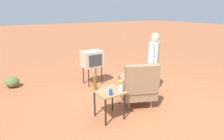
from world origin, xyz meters
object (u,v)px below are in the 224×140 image
Objects in this scene: tv_on_stand at (92,59)px; soda_can_blue at (111,92)px; person_standing at (154,60)px; bottle_tall_amber at (95,83)px; side_table at (109,95)px; armchair at (139,86)px; flower_vase at (121,85)px.

soda_can_blue is at bearing 71.59° from tv_on_stand.
person_standing reaches higher than bottle_tall_amber.
tv_on_stand is 1.85m from person_standing.
bottle_tall_amber is (0.21, -0.20, 0.24)m from side_table.
person_standing is at bearing -172.21° from bottle_tall_amber.
soda_can_blue is at bearing 66.21° from side_table.
person_standing is (-0.81, -0.37, 0.44)m from armchair.
armchair is at bearing -163.27° from soda_can_blue.
bottle_tall_amber is at bearing -5.66° from armchair.
tv_on_stand is at bearing -102.66° from flower_vase.
soda_can_blue is 0.46× the size of flower_vase.
side_table is at bearing 15.36° from person_standing.
soda_can_blue is 0.25m from flower_vase.
soda_can_blue is (0.95, 0.29, 0.18)m from armchair.
side_table is 0.38× the size of person_standing.
person_standing reaches higher than soda_can_blue.
tv_on_stand is 2.29m from soda_can_blue.
armchair is at bearing 24.33° from person_standing.
armchair is at bearing 97.00° from tv_on_stand.
bottle_tall_amber reaches higher than flower_vase.
flower_vase is at bearing 132.24° from bottle_tall_amber.
flower_vase is at bearing 127.26° from side_table.
soda_can_blue is (-0.13, 0.39, -0.09)m from bottle_tall_amber.
bottle_tall_amber is 1.13× the size of flower_vase.
tv_on_stand is 2.23m from flower_vase.
person_standing reaches higher than side_table.
person_standing is (-1.68, -0.46, 0.41)m from side_table.
bottle_tall_amber is at bearing -43.58° from side_table.
bottle_tall_amber is 2.46× the size of soda_can_blue.
person_standing is at bearing -159.69° from soda_can_blue.
person_standing reaches higher than tv_on_stand.
tv_on_stand is 8.44× the size of soda_can_blue.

